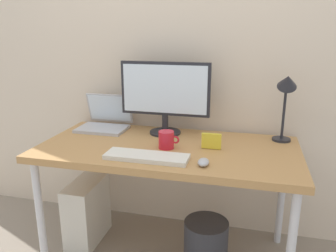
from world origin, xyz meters
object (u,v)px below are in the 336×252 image
at_px(monitor, 165,93).
at_px(wastebasket, 206,244).
at_px(mouse, 203,162).
at_px(photo_frame, 211,141).
at_px(keyboard, 147,157).
at_px(laptop, 105,120).
at_px(desk, 168,155).
at_px(computer_tower, 87,211).
at_px(desk_lamp, 286,92).
at_px(coffee_mug, 166,140).

height_order(monitor, wastebasket, monitor).
bearing_deg(mouse, photo_frame, 88.20).
relative_size(keyboard, mouse, 4.89).
distance_m(monitor, laptop, 0.47).
bearing_deg(wastebasket, desk, 166.24).
relative_size(monitor, photo_frame, 5.20).
distance_m(keyboard, wastebasket, 0.69).
relative_size(mouse, photo_frame, 0.82).
height_order(mouse, computer_tower, mouse).
xyz_separation_m(desk, photo_frame, (0.25, 0.01, 0.11)).
bearing_deg(wastebasket, desk_lamp, 36.40).
xyz_separation_m(monitor, coffee_mug, (0.08, -0.27, -0.21)).
xyz_separation_m(mouse, photo_frame, (0.01, 0.25, 0.03)).
bearing_deg(monitor, wastebasket, -41.94).
bearing_deg(computer_tower, desk, -2.01).
bearing_deg(coffee_mug, computer_tower, 173.90).
bearing_deg(keyboard, photo_frame, 36.90).
relative_size(monitor, coffee_mug, 4.63).
relative_size(desk, monitor, 2.60).
height_order(coffee_mug, photo_frame, coffee_mug).
xyz_separation_m(monitor, keyboard, (0.02, -0.46, -0.25)).
height_order(laptop, keyboard, laptop).
relative_size(desk, desk_lamp, 3.45).
height_order(desk, laptop, laptop).
bearing_deg(mouse, keyboard, 177.19).
distance_m(desk_lamp, mouse, 0.68).
relative_size(laptop, desk_lamp, 0.74).
bearing_deg(monitor, photo_frame, -34.40).
bearing_deg(monitor, coffee_mug, -74.41).
bearing_deg(laptop, mouse, -33.28).
height_order(desk, monitor, monitor).
relative_size(laptop, photo_frame, 2.91).
distance_m(desk, coffee_mug, 0.12).
bearing_deg(coffee_mug, wastebasket, -4.64).
distance_m(monitor, wastebasket, 0.95).
distance_m(laptop, mouse, 0.89).
bearing_deg(keyboard, wastebasket, 28.22).
relative_size(monitor, desk_lamp, 1.33).
height_order(desk_lamp, wastebasket, desk_lamp).
height_order(mouse, photo_frame, photo_frame).
xyz_separation_m(desk, laptop, (-0.50, 0.25, 0.12)).
xyz_separation_m(laptop, wastebasket, (0.75, -0.31, -0.64)).
bearing_deg(keyboard, desk_lamp, 33.03).
height_order(monitor, keyboard, monitor).
bearing_deg(wastebasket, computer_tower, 174.35).
distance_m(laptop, desk_lamp, 1.17).
relative_size(mouse, wastebasket, 0.30).
relative_size(mouse, coffee_mug, 0.73).
bearing_deg(laptop, computer_tower, -104.54).
bearing_deg(laptop, photo_frame, -17.94).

